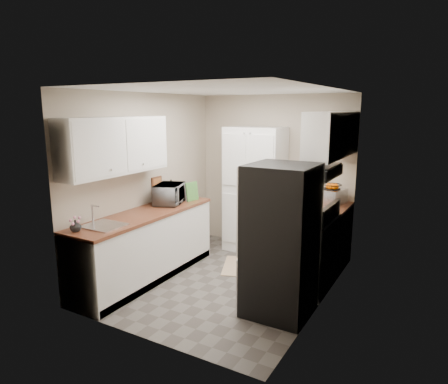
% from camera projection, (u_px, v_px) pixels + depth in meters
% --- Properties ---
extents(ground, '(3.20, 3.20, 0.00)m').
position_uv_depth(ground, '(225.00, 281.00, 5.38)').
color(ground, '#56514C').
rests_on(ground, ground).
extents(room_shell, '(2.64, 3.24, 2.52)m').
position_uv_depth(room_shell, '(224.00, 161.00, 5.05)').
color(room_shell, '#B5A892').
rests_on(room_shell, ground).
extents(pantry_cabinet, '(0.90, 0.55, 2.00)m').
position_uv_depth(pantry_cabinet, '(255.00, 190.00, 6.39)').
color(pantry_cabinet, white).
rests_on(pantry_cabinet, ground).
extents(base_cabinet_left, '(0.60, 2.30, 0.88)m').
position_uv_depth(base_cabinet_left, '(146.00, 247.00, 5.40)').
color(base_cabinet_left, white).
rests_on(base_cabinet_left, ground).
extents(countertop_left, '(0.63, 2.33, 0.04)m').
position_uv_depth(countertop_left, '(145.00, 214.00, 5.31)').
color(countertop_left, brown).
rests_on(countertop_left, base_cabinet_left).
extents(base_cabinet_right, '(0.60, 0.80, 0.88)m').
position_uv_depth(base_cabinet_right, '(324.00, 237.00, 5.82)').
color(base_cabinet_right, white).
rests_on(base_cabinet_right, ground).
extents(countertop_right, '(0.63, 0.83, 0.04)m').
position_uv_depth(countertop_right, '(326.00, 207.00, 5.73)').
color(countertop_right, brown).
rests_on(countertop_right, base_cabinet_right).
extents(electric_range, '(0.71, 0.78, 1.13)m').
position_uv_depth(electric_range, '(306.00, 251.00, 5.14)').
color(electric_range, '#B7B7BC').
rests_on(electric_range, ground).
extents(refrigerator, '(0.70, 0.72, 1.70)m').
position_uv_depth(refrigerator, '(281.00, 241.00, 4.40)').
color(refrigerator, '#B7B7BC').
rests_on(refrigerator, ground).
extents(microwave, '(0.51, 0.61, 0.29)m').
position_uv_depth(microwave, '(169.00, 194.00, 5.79)').
color(microwave, silver).
rests_on(microwave, countertop_left).
extents(wine_bottle, '(0.07, 0.07, 0.28)m').
position_uv_depth(wine_bottle, '(171.00, 191.00, 6.02)').
color(wine_bottle, black).
rests_on(wine_bottle, countertop_left).
extents(flower_vase, '(0.15, 0.15, 0.13)m').
position_uv_depth(flower_vase, '(76.00, 226.00, 4.48)').
color(flower_vase, white).
rests_on(flower_vase, countertop_left).
extents(cutting_board, '(0.07, 0.22, 0.28)m').
position_uv_depth(cutting_board, '(192.00, 191.00, 5.99)').
color(cutting_board, '#428034').
rests_on(cutting_board, countertop_left).
extents(toaster_oven, '(0.39, 0.45, 0.23)m').
position_uv_depth(toaster_oven, '(332.00, 196.00, 5.77)').
color(toaster_oven, silver).
rests_on(toaster_oven, countertop_right).
extents(fruit_basket, '(0.34, 0.34, 0.11)m').
position_uv_depth(fruit_basket, '(332.00, 185.00, 5.72)').
color(fruit_basket, '#F86000').
rests_on(fruit_basket, toaster_oven).
extents(kitchen_mat, '(0.73, 0.88, 0.01)m').
position_uv_depth(kitchen_mat, '(240.00, 266.00, 5.88)').
color(kitchen_mat, tan).
rests_on(kitchen_mat, ground).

